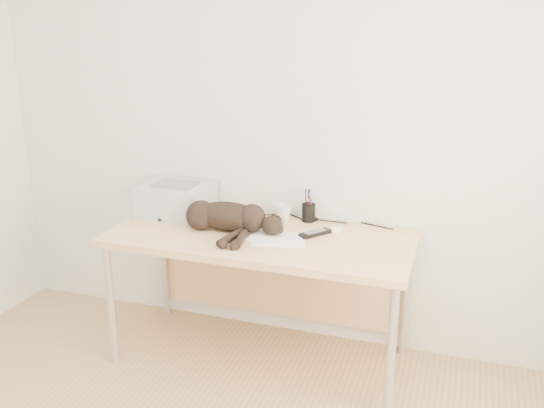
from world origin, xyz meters
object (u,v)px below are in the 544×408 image
(cat, at_px, (224,218))
(pen_cup, at_px, (308,212))
(desk, at_px, (266,252))
(printer, at_px, (177,199))
(mouse, at_px, (336,227))
(mug, at_px, (284,213))

(cat, height_order, pen_cup, pen_cup)
(cat, bearing_deg, desk, 20.99)
(pen_cup, bearing_deg, printer, -170.92)
(desk, height_order, printer, printer)
(pen_cup, height_order, mouse, pen_cup)
(mug, relative_size, mouse, 0.87)
(desk, bearing_deg, mug, 74.81)
(mug, bearing_deg, desk, -105.19)
(mug, bearing_deg, pen_cup, 11.79)
(pen_cup, relative_size, mouse, 1.76)
(printer, bearing_deg, pen_cup, 9.08)
(desk, bearing_deg, cat, -157.33)
(printer, xyz_separation_m, pen_cup, (0.75, 0.12, -0.04))
(printer, xyz_separation_m, cat, (0.37, -0.17, -0.02))
(printer, height_order, mug, printer)
(pen_cup, distance_m, mouse, 0.21)
(cat, xyz_separation_m, pen_cup, (0.39, 0.29, -0.02))
(printer, xyz_separation_m, mouse, (0.93, 0.02, -0.07))
(desk, height_order, pen_cup, pen_cup)
(pen_cup, xyz_separation_m, mouse, (0.18, -0.10, -0.04))
(mouse, bearing_deg, mug, 162.08)
(printer, bearing_deg, desk, -8.31)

